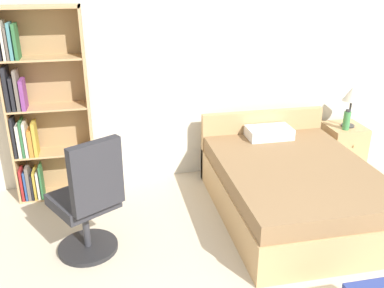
% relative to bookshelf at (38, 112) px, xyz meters
% --- Properties ---
extents(wall_back, '(9.00, 0.06, 2.60)m').
position_rel_bookshelf_xyz_m(wall_back, '(1.90, 0.25, 0.33)').
color(wall_back, silver).
rests_on(wall_back, ground_plane).
extents(bookshelf, '(0.82, 0.30, 2.01)m').
position_rel_bookshelf_xyz_m(bookshelf, '(0.00, 0.00, 0.00)').
color(bookshelf, tan).
rests_on(bookshelf, ground_plane).
extents(bed, '(1.46, 1.96, 0.80)m').
position_rel_bookshelf_xyz_m(bed, '(2.47, -0.86, -0.68)').
color(bed, tan).
rests_on(bed, ground_plane).
extents(office_chair, '(0.68, 0.72, 1.13)m').
position_rel_bookshelf_xyz_m(office_chair, '(0.48, -1.19, -0.45)').
color(office_chair, '#232326').
rests_on(office_chair, ground_plane).
extents(nightstand, '(0.43, 0.47, 0.57)m').
position_rel_bookshelf_xyz_m(nightstand, '(3.49, -0.07, -0.68)').
color(nightstand, tan).
rests_on(nightstand, ground_plane).
extents(table_lamp, '(0.22, 0.22, 0.49)m').
position_rel_bookshelf_xyz_m(table_lamp, '(3.51, -0.09, -0.02)').
color(table_lamp, '#333333').
rests_on(table_lamp, nightstand).
extents(water_bottle, '(0.08, 0.08, 0.24)m').
position_rel_bookshelf_xyz_m(water_bottle, '(3.43, -0.18, -0.28)').
color(water_bottle, '#3F8C4C').
rests_on(water_bottle, nightstand).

